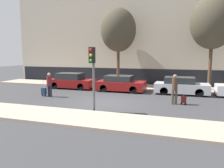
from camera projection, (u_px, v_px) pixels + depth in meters
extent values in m
plane|color=#38383A|center=(105.00, 103.00, 13.80)|extent=(80.00, 80.00, 0.00)
cube|color=tan|center=(77.00, 118.00, 10.27)|extent=(28.00, 2.50, 0.12)
cube|color=tan|center=(131.00, 86.00, 20.38)|extent=(28.00, 3.00, 0.12)
cube|color=#B7AD99|center=(139.00, 38.00, 23.09)|extent=(28.00, 2.69, 9.53)
cube|color=black|center=(136.00, 76.00, 22.34)|extent=(27.44, 0.06, 1.60)
cube|color=maroon|center=(72.00, 83.00, 19.51)|extent=(4.08, 1.70, 0.70)
cube|color=#23282D|center=(70.00, 76.00, 19.48)|extent=(2.24, 1.50, 0.54)
cylinder|color=black|center=(81.00, 87.00, 18.43)|extent=(0.60, 0.18, 0.60)
cylinder|color=black|center=(88.00, 85.00, 19.86)|extent=(0.60, 0.18, 0.60)
cylinder|color=black|center=(55.00, 86.00, 19.21)|extent=(0.60, 0.18, 0.60)
cylinder|color=black|center=(64.00, 83.00, 20.65)|extent=(0.60, 0.18, 0.60)
cube|color=maroon|center=(121.00, 85.00, 18.03)|extent=(3.94, 1.89, 0.70)
cube|color=#23282D|center=(119.00, 78.00, 18.00)|extent=(2.17, 1.67, 0.46)
cylinder|color=black|center=(133.00, 90.00, 16.87)|extent=(0.60, 0.18, 0.60)
cylinder|color=black|center=(138.00, 87.00, 18.48)|extent=(0.60, 0.18, 0.60)
cylinder|color=black|center=(104.00, 88.00, 17.63)|extent=(0.60, 0.18, 0.60)
cylinder|color=black|center=(110.00, 86.00, 19.24)|extent=(0.60, 0.18, 0.60)
cube|color=#B7BABF|center=(181.00, 88.00, 16.64)|extent=(3.98, 1.72, 0.70)
cube|color=#23282D|center=(180.00, 80.00, 16.61)|extent=(2.19, 1.52, 0.47)
cylinder|color=black|center=(199.00, 93.00, 15.56)|extent=(0.60, 0.18, 0.60)
cylinder|color=black|center=(198.00, 90.00, 17.01)|extent=(0.60, 0.18, 0.60)
cylinder|color=black|center=(164.00, 91.00, 16.33)|extent=(0.60, 0.18, 0.60)
cylinder|color=black|center=(166.00, 88.00, 17.78)|extent=(0.60, 0.18, 0.60)
cylinder|color=#23232D|center=(49.00, 91.00, 15.68)|extent=(0.15, 0.15, 0.81)
cylinder|color=#23232D|center=(51.00, 91.00, 15.60)|extent=(0.15, 0.15, 0.81)
cylinder|color=maroon|center=(49.00, 81.00, 15.54)|extent=(0.34, 0.34, 0.70)
sphere|color=tan|center=(49.00, 74.00, 15.48)|extent=(0.23, 0.23, 0.23)
cube|color=navy|center=(44.00, 91.00, 15.88)|extent=(0.32, 0.24, 0.49)
cylinder|color=black|center=(43.00, 95.00, 15.95)|extent=(0.12, 0.03, 0.12)
cylinder|color=black|center=(45.00, 95.00, 15.89)|extent=(0.12, 0.03, 0.12)
cylinder|color=gray|center=(43.00, 84.00, 15.74)|extent=(0.02, 0.19, 0.53)
cylinder|color=#4C4233|center=(176.00, 97.00, 13.25)|extent=(0.15, 0.15, 0.85)
cylinder|color=#4C4233|center=(173.00, 97.00, 13.28)|extent=(0.15, 0.15, 0.85)
cylinder|color=#473323|center=(175.00, 84.00, 13.16)|extent=(0.34, 0.34, 0.74)
sphere|color=#936B4C|center=(175.00, 76.00, 13.09)|extent=(0.24, 0.24, 0.24)
cube|color=maroon|center=(184.00, 99.00, 13.18)|extent=(0.32, 0.24, 0.41)
cylinder|color=black|center=(181.00, 104.00, 13.25)|extent=(0.12, 0.03, 0.12)
cylinder|color=black|center=(185.00, 104.00, 13.18)|extent=(0.12, 0.03, 0.12)
cylinder|color=gray|center=(184.00, 92.00, 13.05)|extent=(0.02, 0.19, 0.53)
cylinder|color=#515154|center=(94.00, 80.00, 11.39)|extent=(0.12, 0.12, 3.39)
cube|color=black|center=(92.00, 55.00, 11.05)|extent=(0.28, 0.24, 0.80)
sphere|color=red|center=(91.00, 50.00, 10.87)|extent=(0.15, 0.15, 0.15)
sphere|color=gold|center=(91.00, 55.00, 10.91)|extent=(0.15, 0.15, 0.15)
sphere|color=green|center=(91.00, 60.00, 10.95)|extent=(0.15, 0.15, 0.15)
cylinder|color=#4C3826|center=(118.00, 66.00, 20.82)|extent=(0.28, 0.28, 3.67)
ellipsoid|color=#423D2D|center=(118.00, 30.00, 20.37)|extent=(3.30, 3.30, 4.04)
cylinder|color=#4C3826|center=(210.00, 66.00, 17.98)|extent=(0.28, 0.28, 3.86)
ellipsoid|color=#423D2D|center=(213.00, 22.00, 17.51)|extent=(3.48, 3.48, 4.25)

